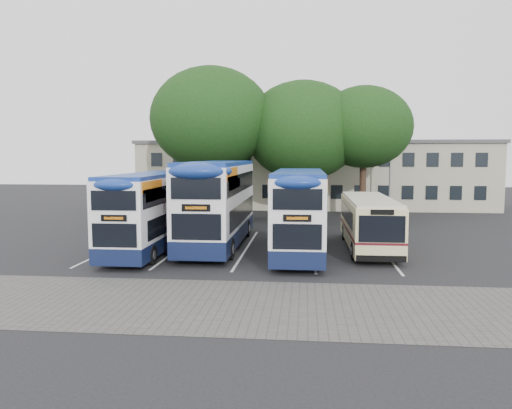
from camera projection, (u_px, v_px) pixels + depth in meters
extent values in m
plane|color=black|center=(322.00, 272.00, 20.87)|extent=(120.00, 120.00, 0.00)
cube|color=#595654|center=(264.00, 306.00, 16.12)|extent=(40.00, 6.00, 0.01)
cube|color=silver|center=(118.00, 246.00, 26.88)|extent=(0.12, 11.00, 0.01)
cube|color=silver|center=(182.00, 247.00, 26.54)|extent=(0.12, 11.00, 0.01)
cube|color=silver|center=(247.00, 248.00, 26.19)|extent=(0.12, 11.00, 0.01)
cube|color=silver|center=(314.00, 249.00, 25.85)|extent=(0.12, 11.00, 0.01)
cube|color=silver|center=(383.00, 250.00, 25.50)|extent=(0.12, 11.00, 0.01)
cube|color=#A8A287|center=(313.00, 175.00, 47.32)|extent=(32.00, 8.00, 6.00)
cube|color=#4C4C4F|center=(313.00, 143.00, 47.02)|extent=(32.40, 8.40, 0.30)
cube|color=black|center=(314.00, 192.00, 43.46)|extent=(30.00, 0.06, 1.20)
cube|color=black|center=(314.00, 160.00, 43.19)|extent=(30.00, 0.06, 1.20)
cylinder|color=gray|center=(390.00, 160.00, 39.65)|extent=(0.14, 0.14, 9.00)
cube|color=gray|center=(392.00, 103.00, 39.21)|extent=(0.12, 0.80, 0.12)
cube|color=gray|center=(393.00, 103.00, 38.82)|extent=(0.25, 0.50, 0.12)
cylinder|color=black|center=(212.00, 182.00, 38.14)|extent=(0.50, 0.50, 5.61)
ellipsoid|color=black|center=(211.00, 119.00, 37.67)|extent=(9.18, 9.18, 7.81)
cylinder|color=black|center=(302.00, 186.00, 38.68)|extent=(0.50, 0.50, 4.97)
ellipsoid|color=black|center=(303.00, 131.00, 38.26)|extent=(8.97, 8.97, 7.63)
cylinder|color=black|center=(363.00, 186.00, 37.83)|extent=(0.50, 0.50, 5.14)
ellipsoid|color=black|center=(364.00, 127.00, 37.40)|extent=(7.23, 7.23, 6.15)
cube|color=#10193C|center=(151.00, 239.00, 25.24)|extent=(2.25, 9.45, 0.72)
cube|color=white|center=(150.00, 205.00, 25.07)|extent=(2.25, 9.45, 2.79)
cube|color=navy|center=(149.00, 176.00, 24.93)|extent=(2.20, 9.26, 0.27)
cube|color=black|center=(152.00, 219.00, 25.41)|extent=(2.29, 8.37, 0.90)
cube|color=black|center=(150.00, 192.00, 25.01)|extent=(2.29, 8.91, 0.81)
cube|color=orange|center=(153.00, 186.00, 21.77)|extent=(0.02, 2.88, 0.49)
cube|color=black|center=(114.00, 218.00, 20.37)|extent=(1.08, 0.06, 0.27)
cylinder|color=black|center=(148.00, 234.00, 28.08)|extent=(0.27, 0.90, 0.90)
cylinder|color=black|center=(183.00, 234.00, 27.88)|extent=(0.27, 0.90, 0.90)
cylinder|color=black|center=(107.00, 254.00, 22.28)|extent=(0.27, 0.90, 0.90)
cylinder|color=black|center=(151.00, 255.00, 22.08)|extent=(0.27, 0.90, 0.90)
cube|color=#B00E0B|center=(178.00, 191.00, 26.01)|extent=(0.02, 3.60, 0.76)
cube|color=#10193C|center=(218.00, 233.00, 26.79)|extent=(2.57, 10.81, 0.82)
cube|color=white|center=(218.00, 195.00, 26.59)|extent=(2.57, 10.81, 3.19)
cube|color=navy|center=(218.00, 164.00, 26.43)|extent=(2.52, 10.60, 0.31)
cube|color=black|center=(219.00, 211.00, 26.98)|extent=(2.61, 9.58, 1.03)
cube|color=black|center=(218.00, 182.00, 26.52)|extent=(2.61, 10.19, 0.93)
cube|color=orange|center=(232.00, 174.00, 22.82)|extent=(0.02, 3.30, 0.57)
cube|color=black|center=(196.00, 208.00, 21.22)|extent=(1.24, 0.06, 0.31)
cylinder|color=black|center=(208.00, 228.00, 30.03)|extent=(0.31, 1.03, 1.03)
cylinder|color=black|center=(247.00, 228.00, 29.80)|extent=(0.31, 1.03, 1.03)
cylinder|color=black|center=(181.00, 248.00, 23.40)|extent=(0.31, 1.03, 1.03)
cylinder|color=black|center=(230.00, 249.00, 23.17)|extent=(0.31, 1.03, 1.03)
cube|color=#10193C|center=(299.00, 240.00, 24.74)|extent=(2.33, 9.78, 0.75)
cube|color=white|center=(299.00, 204.00, 24.56)|extent=(2.33, 9.78, 2.89)
cube|color=navy|center=(299.00, 174.00, 24.42)|extent=(2.28, 9.59, 0.28)
cube|color=black|center=(299.00, 219.00, 24.92)|extent=(2.37, 8.66, 0.93)
cube|color=black|center=(299.00, 191.00, 24.50)|extent=(2.37, 9.22, 0.84)
cube|color=orange|center=(326.00, 184.00, 21.15)|extent=(0.02, 2.98, 0.51)
cube|color=black|center=(297.00, 218.00, 19.70)|extent=(1.12, 0.06, 0.28)
cylinder|color=black|center=(280.00, 235.00, 27.67)|extent=(0.28, 0.93, 0.93)
cylinder|color=black|center=(319.00, 235.00, 27.47)|extent=(0.28, 0.93, 0.93)
cylinder|color=black|center=(273.00, 257.00, 21.68)|extent=(0.28, 0.93, 0.93)
cylinder|color=black|center=(322.00, 258.00, 21.47)|extent=(0.28, 0.93, 0.93)
cube|color=beige|center=(369.00, 222.00, 25.87)|extent=(2.23, 8.92, 2.28)
cube|color=beige|center=(369.00, 199.00, 25.76)|extent=(2.14, 8.57, 0.18)
cube|color=black|center=(368.00, 214.00, 26.28)|extent=(2.27, 7.14, 0.80)
cube|color=#59111B|center=(369.00, 229.00, 25.91)|extent=(2.26, 8.94, 0.11)
cube|color=black|center=(382.00, 229.00, 21.41)|extent=(1.96, 0.06, 1.16)
cylinder|color=black|center=(354.00, 251.00, 23.06)|extent=(0.27, 0.89, 0.89)
cylinder|color=black|center=(399.00, 252.00, 22.86)|extent=(0.27, 0.89, 0.89)
cylinder|color=black|center=(345.00, 232.00, 28.72)|extent=(0.27, 0.89, 0.89)
cylinder|color=black|center=(380.00, 233.00, 28.52)|extent=(0.27, 0.89, 0.89)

